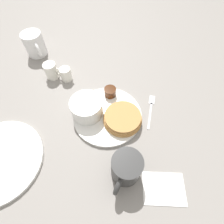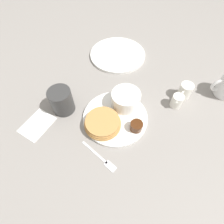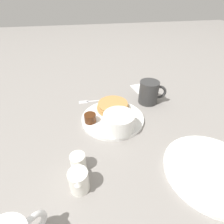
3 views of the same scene
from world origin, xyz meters
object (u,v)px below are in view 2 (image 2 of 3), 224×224
fork (102,159)px  creamer_pitcher_far (185,91)px  plate (115,117)px  coffee_mug (61,100)px  creamer_pitcher_near (177,101)px  bowl (126,99)px

fork → creamer_pitcher_far: bearing=170.6°
plate → fork: size_ratio=1.63×
coffee_mug → creamer_pitcher_near: size_ratio=1.82×
plate → creamer_pitcher_near: 0.24m
coffee_mug → creamer_pitcher_far: bearing=138.4°
coffee_mug → creamer_pitcher_near: 0.42m
fork → bowl: bearing=-160.2°
bowl → creamer_pitcher_near: 0.19m
plate → bowl: size_ratio=2.22×
bowl → creamer_pitcher_far: bearing=143.2°
coffee_mug → fork: size_ratio=0.79×
plate → creamer_pitcher_far: creamer_pitcher_far is taller
bowl → fork: bowl is taller
coffee_mug → creamer_pitcher_far: (-0.35, 0.31, -0.02)m
bowl → fork: size_ratio=0.73×
bowl → coffee_mug: size_ratio=0.92×
creamer_pitcher_far → coffee_mug: bearing=-41.6°
bowl → coffee_mug: 0.23m
bowl → coffee_mug: bearing=-46.5°
bowl → creamer_pitcher_far: bowl is taller
fork → creamer_pitcher_near: bearing=169.1°
plate → creamer_pitcher_near: bearing=145.7°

